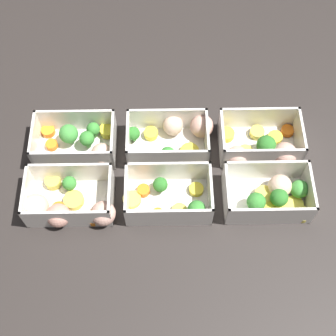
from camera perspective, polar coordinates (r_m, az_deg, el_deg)
name	(u,v)px	position (r m, az deg, el deg)	size (l,w,h in m)	color
ground_plane	(168,173)	(0.95, 0.00, -0.67)	(4.00, 4.00, 0.00)	#282321
container_near_left	(67,204)	(0.92, -12.18, -4.32)	(0.19, 0.13, 0.07)	silver
container_near_center	(170,197)	(0.90, 0.26, -3.59)	(0.18, 0.10, 0.07)	silver
container_near_right	(274,195)	(0.93, 12.77, -3.27)	(0.17, 0.11, 0.07)	silver
container_far_left	(81,142)	(0.98, -10.55, 3.10)	(0.17, 0.12, 0.07)	silver
container_far_center	(175,137)	(0.97, 0.90, 3.83)	(0.18, 0.12, 0.07)	silver
container_far_right	(261,146)	(0.98, 11.32, 2.64)	(0.17, 0.12, 0.07)	silver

